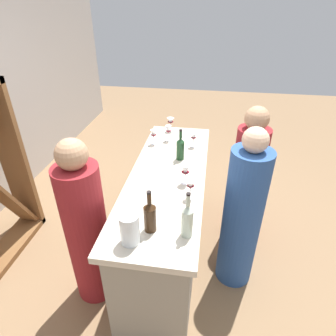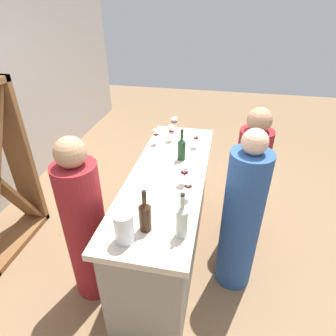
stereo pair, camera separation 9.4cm
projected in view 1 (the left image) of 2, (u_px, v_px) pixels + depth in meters
name	position (u px, v px, depth m)	size (l,w,h in m)	color
ground_plane	(168.00, 254.00, 2.96)	(12.00, 12.00, 0.00)	#846647
bar_counter	(168.00, 217.00, 2.71)	(1.98, 0.64, 0.99)	gray
wine_bottle_leftmost_clear_pale	(187.00, 220.00, 1.76)	(0.07, 0.07, 0.33)	#B7C6B2
wine_bottle_second_left_amber_brown	(150.00, 216.00, 1.80)	(0.08, 0.08, 0.30)	#331E0F
wine_bottle_center_olive_green	(180.00, 148.00, 2.60)	(0.07, 0.07, 0.30)	#193D1E
wine_glass_near_left	(190.00, 186.00, 2.10)	(0.07, 0.07, 0.15)	white
wine_glass_near_center	(194.00, 137.00, 2.82)	(0.06, 0.06, 0.15)	white
wine_glass_near_right	(185.00, 171.00, 2.26)	(0.07, 0.07, 0.17)	white
wine_glass_far_left	(168.00, 130.00, 2.94)	(0.06, 0.06, 0.17)	white
wine_glass_far_center	(171.00, 121.00, 3.15)	(0.08, 0.08, 0.15)	white
wine_glass_far_right	(154.00, 134.00, 2.87)	(0.07, 0.07, 0.15)	white
water_pitcher	(130.00, 229.00, 1.72)	(0.12, 0.12, 0.21)	silver
person_left_guest	(242.00, 218.00, 2.39)	(0.37, 0.37, 1.52)	#284C8C
person_center_guest	(246.00, 182.00, 2.87)	(0.33, 0.33, 1.47)	maroon
person_server_behind	(87.00, 231.00, 2.26)	(0.43, 0.43, 1.50)	maroon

